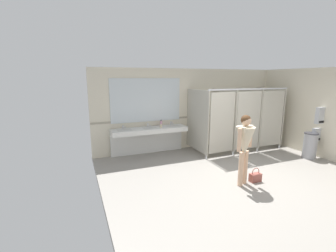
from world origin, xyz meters
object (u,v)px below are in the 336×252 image
paper_towel_dispenser_upper (321,115)px  person_standing (245,142)px  paper_towel_dispenser_lower (317,134)px  trash_bin (310,145)px  soap_dispenser (161,123)px  handbag (255,177)px  paper_cup (161,126)px

paper_towel_dispenser_upper → person_standing: person_standing is taller
paper_towel_dispenser_lower → trash_bin: paper_towel_dispenser_lower is taller
trash_bin → paper_towel_dispenser_upper: bearing=-0.1°
trash_bin → soap_dispenser: bearing=150.4°
handbag → soap_dispenser: 3.23m
paper_towel_dispenser_lower → person_standing: size_ratio=0.25×
paper_towel_dispenser_lower → soap_dispenser: 4.69m
paper_towel_dispenser_upper → soap_dispenser: 4.71m
paper_towel_dispenser_lower → paper_towel_dispenser_upper: bearing=-90.0°
paper_towel_dispenser_upper → trash_bin: bearing=179.9°
person_standing → handbag: size_ratio=4.72×
trash_bin → paper_cup: bearing=153.8°
person_standing → soap_dispenser: size_ratio=8.22×
person_standing → soap_dispenser: 2.99m
trash_bin → person_standing: 3.13m
trash_bin → soap_dispenser: 4.47m
paper_towel_dispenser_lower → handbag: size_ratio=1.17×
trash_bin → person_standing: person_standing is taller
trash_bin → handbag: 2.73m
trash_bin → soap_dispenser: (-3.86, 2.19, 0.55)m
soap_dispenser → paper_cup: bearing=-111.9°
paper_towel_dispenser_upper → soap_dispenser: bearing=152.2°
paper_towel_dispenser_lower → paper_cup: paper_cup is taller
person_standing → paper_towel_dispenser_upper: bearing=11.6°
paper_towel_dispenser_lower → person_standing: (-3.30, -0.71, 0.30)m
paper_towel_dispenser_lower → paper_cup: size_ratio=3.92×
trash_bin → person_standing: size_ratio=0.49×
handbag → paper_cup: size_ratio=3.35×
paper_towel_dispenser_upper → person_standing: size_ratio=0.31×
trash_bin → paper_towel_dispenser_lower: bearing=7.5°
soap_dispenser → paper_towel_dispenser_upper: bearing=-27.8°
trash_bin → person_standing: bearing=-167.3°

